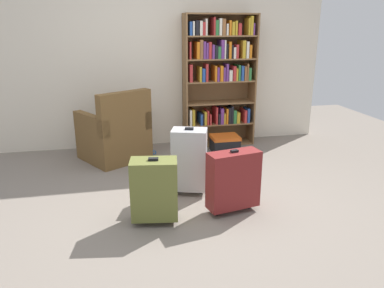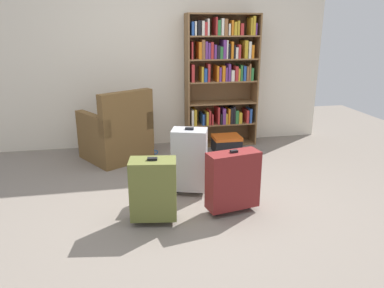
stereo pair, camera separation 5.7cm
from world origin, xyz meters
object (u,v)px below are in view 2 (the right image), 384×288
Objects in this scene: suitcase_silver at (189,160)px; armchair at (117,135)px; bookshelf at (221,74)px; suitcase_dark_red at (233,180)px; mug at (152,153)px; suitcase_olive at (153,189)px; storage_box at (227,143)px.

armchair is at bearing 121.25° from suitcase_silver.
suitcase_dark_red is at bearing -101.82° from bookshelf.
bookshelf is at bearing 20.46° from mug.
armchair is (-1.45, -0.38, -0.68)m from bookshelf.
suitcase_dark_red is 0.72m from suitcase_olive.
storage_box is 0.53× the size of suitcase_silver.
armchair is 0.51m from mug.
suitcase_dark_red reaches higher than storage_box.
suitcase_dark_red is at bearing -57.13° from suitcase_silver.
suitcase_dark_red is at bearing -104.16° from storage_box.
storage_box is at bearing 56.27° from suitcase_olive.
suitcase_silver reaches higher than storage_box.
armchair is at bearing 121.72° from suitcase_dark_red.
storage_box is (1.44, -0.00, -0.20)m from armchair.
armchair is at bearing 179.84° from mug.
storage_box is 1.40m from suitcase_silver.
mug is (-1.02, -0.38, -0.95)m from bookshelf.
storage_box is (1.01, -0.00, 0.07)m from mug.
mug is at bearing 179.90° from storage_box.
bookshelf reaches higher than suitcase_olive.
mug is at bearing 109.60° from suitcase_dark_red.
armchair is 1.62× the size of suitcase_olive.
suitcase_dark_red is (1.02, -1.66, -0.00)m from armchair.
bookshelf is 4.87× the size of storage_box.
mug is 0.20× the size of suitcase_dark_red.
storage_box is 0.62× the size of suitcase_olive.
suitcase_silver is at bearing 52.11° from suitcase_olive.
suitcase_silver is at bearing 122.87° from suitcase_dark_red.
suitcase_olive is (0.30, -1.71, -0.01)m from armchair.
bookshelf reaches higher than suitcase_dark_red.
suitcase_olive is at bearing -127.89° from suitcase_silver.
suitcase_olive is at bearing -175.98° from suitcase_dark_red.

